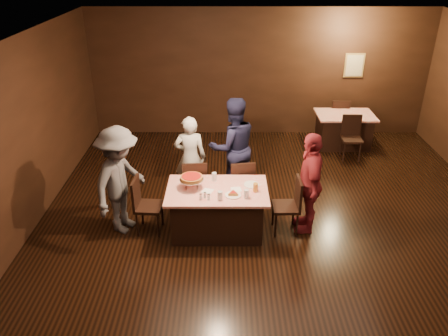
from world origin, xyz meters
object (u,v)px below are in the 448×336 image
Objects in this scene: diner_grey_knit at (120,181)px; glass_back at (214,177)px; chair_end_left at (149,206)px; diner_white_jacket at (190,157)px; pizza_stand at (192,178)px; plate_empty at (251,185)px; chair_back_far at (338,117)px; glass_front_left at (220,196)px; glass_amber at (256,187)px; chair_far_right at (241,183)px; diner_navy_hoodie at (233,147)px; diner_red_shirt at (309,183)px; glass_front_right at (246,194)px; chair_back_near at (352,138)px; chair_end_right at (286,206)px; main_table at (217,210)px; chair_far_left at (195,183)px; back_table at (343,130)px.

glass_back is (1.48, 0.24, -0.06)m from diner_grey_knit.
chair_end_left is 0.61× the size of diner_white_jacket.
pizza_stand reaches higher than plate_empty.
glass_front_left is (-2.82, -4.36, 0.37)m from chair_back_far.
glass_front_left is at bearing -155.56° from glass_amber.
chair_far_right is at bearing 71.57° from glass_front_left.
chair_end_left is 1.92m from diner_navy_hoodie.
diner_white_jacket is at bearing -32.81° from chair_far_right.
chair_end_left is 0.56× the size of diner_red_shirt.
glass_front_right is at bearing 7.13° from glass_front_left.
chair_end_left is at bearing 61.28° from diner_white_jacket.
chair_far_right is at bearing 92.86° from glass_front_right.
chair_end_right is at bearing -120.42° from chair_back_near.
main_table is at bearing -80.54° from glass_back.
glass_back is (-1.15, 0.30, 0.37)m from chair_end_right.
plate_empty is 1.79× the size of glass_amber.
chair_far_left is at bearing 130.36° from glass_front_right.
diner_white_jacket is (-1.60, 1.14, 0.31)m from chair_end_right.
diner_white_jacket reaches higher than chair_far_left.
diner_red_shirt is at bearing -67.57° from diner_grey_knit.
glass_amber is at bearing -28.30° from glass_back.
chair_far_right is at bearing 104.04° from glass_amber.
glass_front_left and glass_front_right have the same top height.
pizza_stand is at bearing -93.53° from chair_end_right.
chair_back_far is 4.47m from diner_white_jacket.
chair_back_far is 6.79× the size of glass_front_right.
chair_back_far reaches higher than glass_back.
glass_amber is (-2.27, -3.51, 0.46)m from back_table.
glass_amber is at bearing -75.96° from plate_empty.
chair_end_left is at bearing -174.81° from plate_empty.
diner_navy_hoodie is 4.91× the size of pizza_stand.
chair_back_far is at bearing 162.83° from diner_red_shirt.
chair_end_left is (-1.50, -0.75, 0.00)m from chair_far_right.
diner_grey_knit is at bearing 85.50° from chair_end_left.
back_table is 5.58m from diner_grey_knit.
diner_navy_hoodie is at bearing 61.19° from pizza_stand.
diner_white_jacket is at bearing -115.99° from diner_red_shirt.
chair_far_left is 3.80× the size of plate_empty.
plate_empty is at bearing -81.15° from chair_end_left.
main_table is 0.69m from glass_front_right.
chair_back_far is 3.80× the size of plate_empty.
chair_far_right and chair_end_left have the same top height.
chair_end_left is 2.59m from diner_red_shirt.
diner_grey_knit is (-1.80, -1.21, -0.04)m from diner_navy_hoodie.
diner_white_jacket is 1.49m from diner_grey_knit.
diner_red_shirt reaches higher than diner_white_jacket.
chair_far_right is at bearing -138.62° from chair_back_near.
pizza_stand is at bearing 172.87° from main_table.
chair_back_far is (2.87, 4.06, 0.09)m from main_table.
chair_far_right is at bearing -48.29° from diner_grey_knit.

